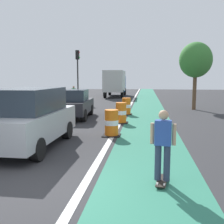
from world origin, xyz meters
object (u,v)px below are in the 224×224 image
Objects in this scene: parked_suv_nearest at (31,118)px; traffic_light_corner at (78,67)px; traffic_barrel_front at (112,123)px; street_tree_sidewalk at (196,60)px; traffic_barrel_back at (126,106)px; traffic_barrel_mid at (121,113)px; delivery_truck_down_block at (115,82)px; skateboarder_on_lane at (163,144)px; parked_sedan_second at (73,104)px; pedestrian_crossing at (74,94)px; pedestrian_waiting at (46,101)px.

parked_suv_nearest is 18.03m from traffic_light_corner.
street_tree_sidewalk is at bearing 63.01° from traffic_barrel_front.
traffic_barrel_mid is at bearing -90.67° from traffic_barrel_back.
traffic_barrel_back is 0.21× the size of traffic_light_corner.
delivery_truck_down_block reaches higher than traffic_barrel_front.
street_tree_sidewalk reaches higher than delivery_truck_down_block.
skateboarder_on_lane is 0.33× the size of traffic_light_corner.
traffic_light_corner reaches higher than traffic_barrel_mid.
street_tree_sidewalk reaches higher than parked_sedan_second.
traffic_barrel_front and traffic_barrel_mid have the same top height.
delivery_truck_down_block is at bearing 97.50° from traffic_barrel_mid.
traffic_light_corner is (-2.98, -7.15, 1.65)m from delivery_truck_down_block.
traffic_barrel_mid is (-1.69, 7.94, -0.38)m from skateboarder_on_lane.
pedestrian_crossing is (-5.53, 7.24, 0.33)m from traffic_barrel_back.
traffic_barrel_front is at bearing -48.89° from pedestrian_waiting.
parked_sedan_second is 9.46m from pedestrian_crossing.
traffic_barrel_front is at bearing -91.16° from traffic_barrel_back.
parked_sedan_second is 0.55× the size of delivery_truck_down_block.
traffic_light_corner is (-7.23, 20.28, 2.59)m from skateboarder_on_lane.
traffic_barrel_back is at bearing -58.39° from traffic_light_corner.
pedestrian_waiting is (-6.85, 10.58, -0.05)m from skateboarder_on_lane.
traffic_barrel_back is at bearing -80.88° from delivery_truck_down_block.
delivery_truck_down_block reaches higher than skateboarder_on_lane.
pedestrian_waiting is at bearing -87.75° from traffic_light_corner.
pedestrian_crossing is 1.00× the size of pedestrian_waiting.
street_tree_sidewalk is at bearing 21.64° from pedestrian_waiting.
pedestrian_waiting is at bearing -87.58° from pedestrian_crossing.
parked_sedan_second is 2.61× the size of pedestrian_waiting.
pedestrian_waiting is (-2.19, 1.26, 0.03)m from parked_sedan_second.
parked_sedan_second is at bearing -146.32° from street_tree_sidewalk.
traffic_barrel_back is at bearing 89.33° from traffic_barrel_mid.
parked_sedan_second reaches higher than traffic_barrel_mid.
pedestrian_crossing is at bearing 100.34° from parked_suv_nearest.
delivery_truck_down_block is at bearing 120.15° from street_tree_sidewalk.
traffic_barrel_front is 11.44m from street_tree_sidewalk.
pedestrian_crossing is (-2.88, 15.79, -0.17)m from parked_suv_nearest.
skateboarder_on_lane is 10.43m from parked_sedan_second.
traffic_barrel_front is 6.44m from traffic_barrel_back.
delivery_truck_down_block is at bearing 89.89° from parked_suv_nearest.
street_tree_sidewalk is (4.99, 9.80, 3.14)m from traffic_barrel_front.
parked_suv_nearest reaches higher than pedestrian_waiting.
parked_suv_nearest is at bearing -107.21° from traffic_barrel_back.
pedestrian_crossing reaches higher than traffic_barrel_back.
skateboarder_on_lane reaches higher than pedestrian_waiting.
traffic_barrel_mid is at bearing 102.02° from skateboarder_on_lane.
parked_suv_nearest is at bearing -90.11° from delivery_truck_down_block.
parked_suv_nearest reaches higher than traffic_barrel_front.
delivery_truck_down_block is 17.07m from pedestrian_waiting.
traffic_light_corner reaches higher than traffic_barrel_back.
delivery_truck_down_block is at bearing 71.92° from pedestrian_crossing.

